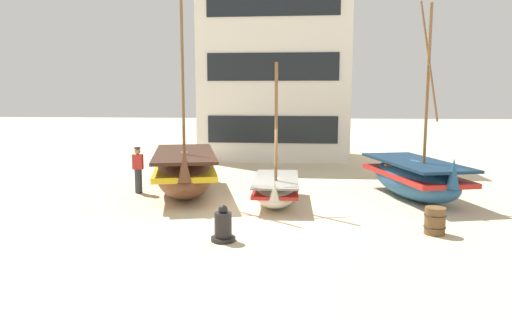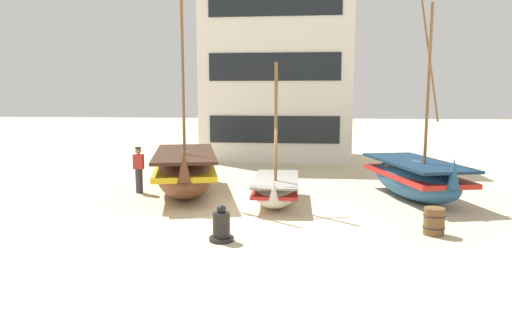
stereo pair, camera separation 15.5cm
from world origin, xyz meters
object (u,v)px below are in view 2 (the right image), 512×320
Objects in this scene: fishing_boat_centre_large at (185,171)px; harbor_building_main at (277,69)px; fishing_boat_near_left at (415,178)px; fishing_boat_far_right at (276,189)px; wooden_barrel at (434,221)px; capstan_winch at (221,227)px; fisherman_by_hull at (139,170)px.

harbor_building_main is (2.67, 10.63, 4.16)m from fishing_boat_centre_large.
fishing_boat_near_left is at bearing 0.57° from fishing_boat_centre_large.
fishing_boat_far_right is (3.36, -1.22, -0.36)m from fishing_boat_centre_large.
fishing_boat_near_left reaches higher than wooden_barrel.
harbor_building_main is (-5.41, 10.55, 4.28)m from fishing_boat_near_left.
fishing_boat_near_left reaches higher than capstan_winch.
fisherman_by_hull is 10.25m from wooden_barrel.
fishing_boat_centre_large is at bearing 113.09° from capstan_winch.
fishing_boat_far_right reaches higher than fisherman_by_hull.
fishing_boat_centre_large reaches higher than fishing_boat_near_left.
fishing_boat_near_left is at bearing 15.36° from fishing_boat_far_right.
fisherman_by_hull is 0.17× the size of harbor_building_main.
capstan_winch is (-5.80, -5.42, -0.38)m from fishing_boat_near_left.
capstan_winch is 16.64m from harbor_building_main.
fisherman_by_hull is at bearing 155.33° from wooden_barrel.
harbor_building_main is at bearing 88.60° from capstan_winch.
fishing_boat_near_left reaches higher than fisherman_by_hull.
capstan_winch is at bearing -53.15° from fisherman_by_hull.
fishing_boat_centre_large is (-8.08, -0.08, 0.12)m from fishing_boat_near_left.
capstan_winch is 1.29× the size of wooden_barrel.
capstan_winch is 0.09× the size of harbor_building_main.
capstan_winch is (4.00, -5.34, -0.48)m from fisherman_by_hull.
capstan_winch is (2.28, -5.34, -0.50)m from fishing_boat_centre_large.
harbor_building_main is at bearing 117.15° from fishing_boat_near_left.
fishing_boat_centre_large is 4.49× the size of fisherman_by_hull.
capstan_winch is at bearing -91.40° from harbor_building_main.
fishing_boat_centre_large is 11.72m from harbor_building_main.
capstan_winch is 5.41m from wooden_barrel.
wooden_barrel is (4.22, -3.06, -0.14)m from fishing_boat_far_right.
fishing_boat_near_left is 0.66× the size of harbor_building_main.
harbor_building_main is at bearing 67.55° from fisherman_by_hull.
fishing_boat_centre_large reaches higher than capstan_winch.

